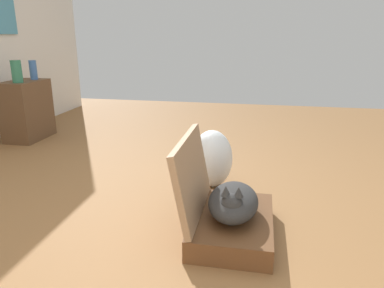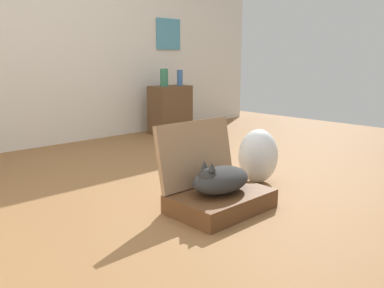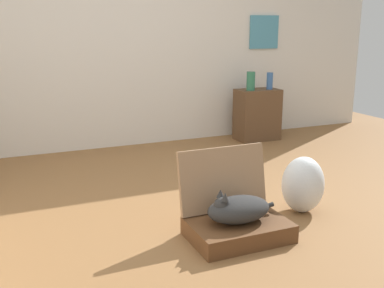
# 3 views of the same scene
# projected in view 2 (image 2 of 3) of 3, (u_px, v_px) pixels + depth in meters

# --- Properties ---
(ground_plane) EXTENTS (7.68, 7.68, 0.00)m
(ground_plane) POSITION_uv_depth(u_px,v_px,m) (193.00, 184.00, 3.19)
(ground_plane) COLOR olive
(ground_plane) RESTS_ON ground
(wall_back) EXTENTS (6.40, 0.15, 2.60)m
(wall_back) POSITION_uv_depth(u_px,v_px,m) (57.00, 30.00, 4.53)
(wall_back) COLOR silver
(wall_back) RESTS_ON ground
(suitcase_base) EXTENTS (0.66, 0.45, 0.12)m
(suitcase_base) POSITION_uv_depth(u_px,v_px,m) (221.00, 201.00, 2.64)
(suitcase_base) COLOR brown
(suitcase_base) RESTS_ON ground
(suitcase_lid) EXTENTS (0.66, 0.12, 0.45)m
(suitcase_lid) POSITION_uv_depth(u_px,v_px,m) (196.00, 153.00, 2.75)
(suitcase_lid) COLOR #9B7756
(suitcase_lid) RESTS_ON suitcase_base
(cat) EXTENTS (0.52, 0.28, 0.23)m
(cat) POSITION_uv_depth(u_px,v_px,m) (220.00, 180.00, 2.60)
(cat) COLOR #2D2D2D
(cat) RESTS_ON suitcase_base
(plastic_bag_white) EXTENTS (0.33, 0.31, 0.44)m
(plastic_bag_white) POSITION_uv_depth(u_px,v_px,m) (258.00, 156.00, 3.22)
(plastic_bag_white) COLOR silver
(plastic_bag_white) RESTS_ON ground
(side_table) EXTENTS (0.53, 0.32, 0.64)m
(side_table) POSITION_uv_depth(u_px,v_px,m) (170.00, 110.00, 5.33)
(side_table) COLOR brown
(side_table) RESTS_ON ground
(vase_tall) EXTENTS (0.10, 0.10, 0.23)m
(vase_tall) POSITION_uv_depth(u_px,v_px,m) (164.00, 78.00, 5.13)
(vase_tall) COLOR #2D7051
(vase_tall) RESTS_ON side_table
(vase_short) EXTENTS (0.08, 0.08, 0.21)m
(vase_short) POSITION_uv_depth(u_px,v_px,m) (180.00, 78.00, 5.30)
(vase_short) COLOR #38609E
(vase_short) RESTS_ON side_table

